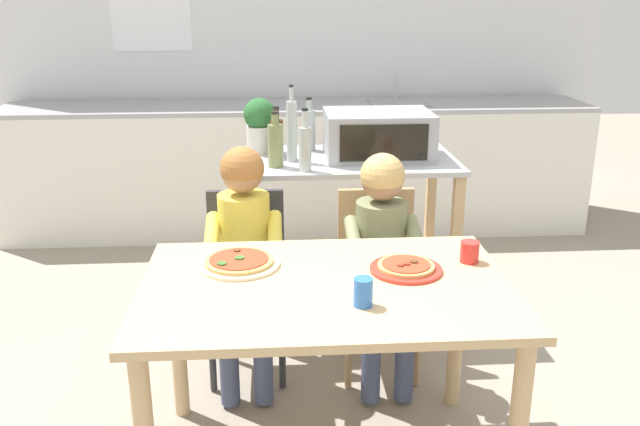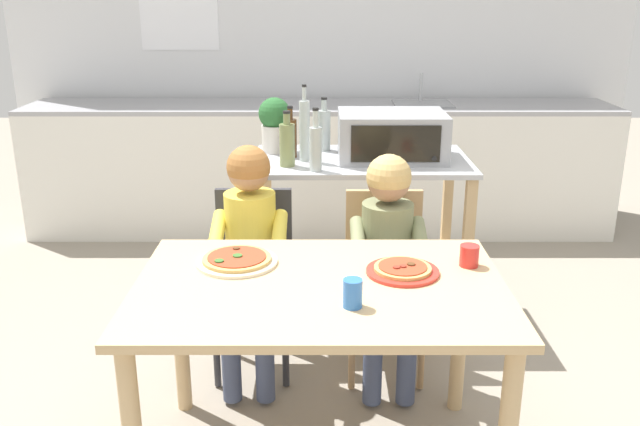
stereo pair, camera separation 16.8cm
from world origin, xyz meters
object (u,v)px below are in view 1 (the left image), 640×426
Objects in this scene: toaster_oven at (378,135)px; pizza_plate_red_rimmed at (406,268)px; bottle_dark_olive_oil at (276,144)px; drinking_cup_blue at (363,292)px; bottle_clear_vinegar at (292,130)px; dining_table at (326,311)px; kitchen_island_cart at (347,210)px; dining_chair_right at (378,268)px; bottle_slim_sauce at (305,147)px; bottle_tall_green_wine at (309,129)px; pizza_plate_cream at (239,262)px; potted_herb_plant at (260,123)px; dining_chair_left at (247,270)px; child_in_olive_shirt at (383,242)px; drinking_cup_red at (470,252)px; bottle_brown_beer at (277,137)px; child_in_yellow_shirt at (244,240)px.

pizza_plate_red_rimmed is (-0.07, -1.16, -0.23)m from toaster_oven.
bottle_dark_olive_oil reaches higher than drinking_cup_blue.
bottle_clear_vinegar is at bearing 108.16° from pizza_plate_red_rimmed.
kitchen_island_cart is at bearing 80.45° from dining_table.
bottle_slim_sauce is at bearing 136.22° from dining_chair_right.
pizza_plate_cream is (-0.32, -1.25, -0.23)m from bottle_tall_green_wine.
potted_herb_plant is (-0.44, 0.15, 0.43)m from kitchen_island_cart.
dining_chair_right is at bearing -69.83° from bottle_tall_green_wine.
dining_chair_left is at bearing -95.40° from potted_herb_plant.
pizza_plate_red_rimmed is at bearing -89.99° from child_in_olive_shirt.
dining_chair_right is at bearing -97.49° from toaster_oven.
dining_chair_left is 0.90m from pizza_plate_red_rimmed.
drinking_cup_red is 0.84× the size of drinking_cup_blue.
bottle_dark_olive_oil is 2.90× the size of drinking_cup_blue.
bottle_dark_olive_oil is 1.18m from drinking_cup_red.
bottle_brown_beer is at bearing 133.84° from bottle_clear_vinegar.
bottle_clear_vinegar is 1.48× the size of pizza_plate_red_rimmed.
bottle_clear_vinegar is at bearing -173.53° from toaster_oven.
pizza_plate_cream is 3.17× the size of drinking_cup_blue.
potted_herb_plant is at bearing 128.98° from bottle_clear_vinegar.
bottle_tall_green_wine is 0.94m from child_in_yellow_shirt.
kitchen_island_cart is at bearing -5.40° from bottle_brown_beer.
bottle_dark_olive_oil is at bearing 139.02° from dining_chair_right.
toaster_oven reaches higher than kitchen_island_cart.
potted_herb_plant is (-0.59, 0.15, 0.04)m from toaster_oven.
kitchen_island_cart is at bearing 93.95° from pizza_plate_red_rimmed.
toaster_oven reaches higher than child_in_olive_shirt.
bottle_brown_beer is at bearing 127.48° from dining_chair_right.
bottle_clear_vinegar is 0.81m from dining_chair_right.
bottle_brown_beer is 2.83× the size of drinking_cup_blue.
bottle_slim_sauce is 1.16× the size of pizza_plate_red_rimmed.
pizza_plate_red_rimmed is (0.52, -1.31, -0.27)m from potted_herb_plant.
bottle_clear_vinegar reaches higher than bottle_slim_sauce.
child_in_yellow_shirt is at bearing 116.54° from dining_table.
potted_herb_plant is 1.43m from pizza_plate_red_rimmed.
pizza_plate_red_rimmed is at bearing -66.04° from bottle_dark_olive_oil.
bottle_brown_beer reaches higher than dining_table.
bottle_brown_beer reaches higher than pizza_plate_cream.
dining_chair_left reaches higher than pizza_plate_cream.
bottle_dark_olive_oil is 1.30m from drinking_cup_blue.
dining_chair_left is at bearing -105.23° from bottle_brown_beer.
child_in_yellow_shirt reaches higher than drinking_cup_red.
dining_chair_right reaches higher than dining_table.
potted_herb_plant is 1.25m from pizza_plate_cream.
bottle_slim_sauce is 1.06× the size of bottle_tall_green_wine.
bottle_clear_vinegar is 1.40m from drinking_cup_blue.
potted_herb_plant reaches higher than toaster_oven.
potted_herb_plant is at bearing 104.44° from bottle_dark_olive_oil.
bottle_clear_vinegar reaches higher than pizza_plate_red_rimmed.
dining_chair_right is at bearing -53.62° from bottle_clear_vinegar.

